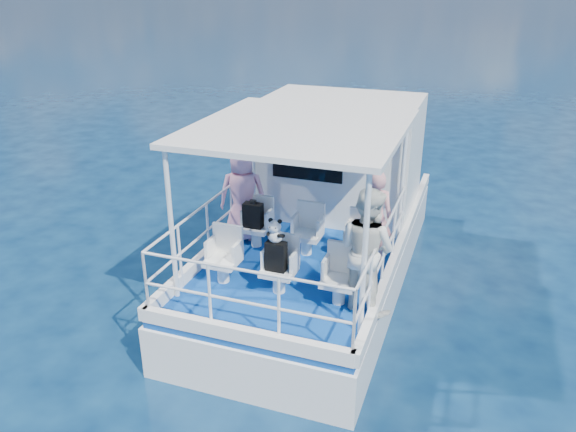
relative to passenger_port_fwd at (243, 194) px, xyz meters
The scene contains 20 objects.
ground 2.15m from the passenger_port_fwd, 18.03° to the right, with size 2000.00×2000.00×0.00m, color #081F3D.
hull 2.20m from the passenger_port_fwd, 26.47° to the left, with size 3.00×7.00×1.60m, color white.
deck 1.62m from the passenger_port_fwd, 26.47° to the left, with size 2.90×6.90×0.10m, color #0A3C96.
cabin 2.27m from the passenger_port_fwd, 57.48° to the left, with size 2.85×2.00×2.20m, color white.
canopy 1.95m from the passenger_port_fwd, 26.12° to the right, with size 3.00×3.20×0.08m, color white.
canopy_posts 1.40m from the passenger_port_fwd, 27.99° to the right, with size 2.77×2.97×2.20m.
railings 1.59m from the passenger_port_fwd, 38.63° to the right, with size 2.84×3.59×1.00m, color white, non-canonical shape.
seat_port_fwd 0.74m from the passenger_port_fwd, 31.86° to the right, with size 0.48×0.46×0.38m, color white.
seat_center_fwd 1.39m from the passenger_port_fwd, ahead, with size 0.48×0.46×0.38m, color white.
seat_stbd_fwd 2.22m from the passenger_port_fwd, ahead, with size 0.48×0.46×0.38m, color white.
seat_port_aft 1.66m from the passenger_port_fwd, 78.13° to the right, with size 0.48×0.46×0.38m, color white.
seat_center_aft 2.03m from the passenger_port_fwd, 50.92° to the right, with size 0.48×0.46×0.38m, color white.
seat_stbd_aft 2.67m from the passenger_port_fwd, 35.27° to the right, with size 0.48×0.46×0.38m, color white.
passenger_port_fwd is the anchor object (origin of this frame).
passenger_stbd_fwd 2.31m from the passenger_port_fwd, ahead, with size 0.57×0.37×1.56m, color pink.
passenger_stbd_aft 2.87m from the passenger_port_fwd, 30.87° to the right, with size 0.86×0.67×1.77m, color white.
backpack_port 0.47m from the passenger_port_fwd, 42.10° to the right, with size 0.32×0.18×0.42m, color black.
backpack_center 1.96m from the passenger_port_fwd, 52.35° to the right, with size 0.29×0.16×0.44m, color black.
compact_camera 0.39m from the passenger_port_fwd, 40.84° to the right, with size 0.10×0.06×0.06m, color black.
panda 1.94m from the passenger_port_fwd, 52.46° to the right, with size 0.23×0.19×0.36m, color silver, non-canonical shape.
Camera 1 is at (2.52, -7.77, 5.16)m, focal length 35.00 mm.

